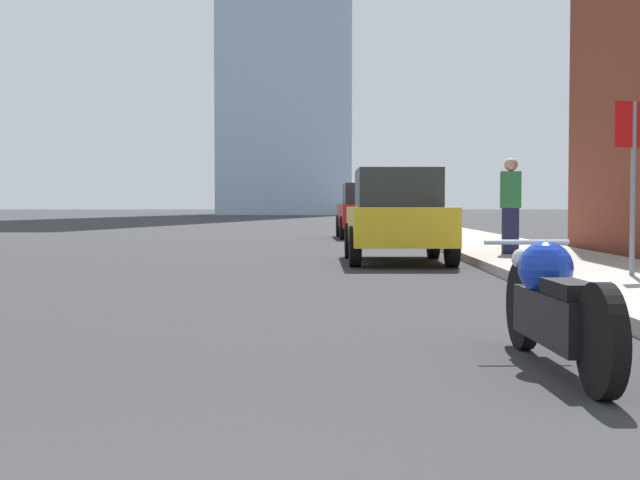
# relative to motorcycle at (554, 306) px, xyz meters

# --- Properties ---
(sidewalk) EXTENTS (2.74, 240.00, 0.15)m
(sidewalk) POSITION_rel_motorcycle_xyz_m (2.38, 35.69, -0.34)
(sidewalk) COLOR #9E998E
(sidewalk) RESTS_ON ground_plane
(motorcycle) EXTENTS (0.62, 2.36, 0.83)m
(motorcycle) POSITION_rel_motorcycle_xyz_m (0.00, 0.00, 0.00)
(motorcycle) COLOR black
(motorcycle) RESTS_ON ground_plane
(parked_car_yellow) EXTENTS (1.93, 4.07, 1.74)m
(parked_car_yellow) POSITION_rel_motorcycle_xyz_m (-0.26, 10.78, 0.45)
(parked_car_yellow) COLOR gold
(parked_car_yellow) RESTS_ON ground_plane
(parked_car_red) EXTENTS (2.02, 4.01, 1.75)m
(parked_car_red) POSITION_rel_motorcycle_xyz_m (-0.36, 22.76, 0.47)
(parked_car_red) COLOR red
(parked_car_red) RESTS_ON ground_plane
(stop_sign) EXTENTS (0.57, 0.26, 2.26)m
(stop_sign) POSITION_rel_motorcycle_xyz_m (2.46, 5.87, 1.28)
(stop_sign) COLOR slate
(stop_sign) RESTS_ON sidewalk
(pedestrian) EXTENTS (0.36, 0.25, 1.80)m
(pedestrian) POSITION_rel_motorcycle_xyz_m (1.87, 10.89, 0.67)
(pedestrian) COLOR #1E2347
(pedestrian) RESTS_ON sidewalk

